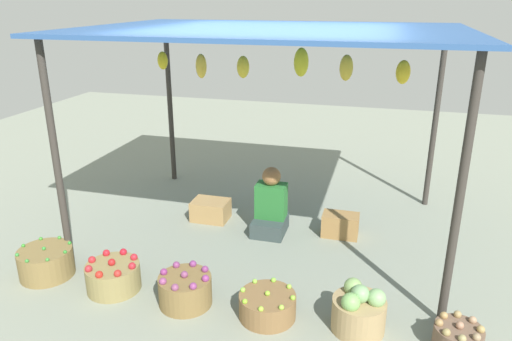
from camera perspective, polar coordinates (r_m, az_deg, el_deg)
ground_plane at (r=5.67m, az=1.66°, el=-7.00°), size 14.00×14.00×0.00m
market_stall_structure at (r=5.08m, az=2.02°, el=14.95°), size 3.85×2.82×2.27m
vendor_person at (r=5.51m, az=1.74°, el=-4.43°), size 0.36×0.44×0.78m
basket_green_chilies at (r=5.18m, az=-23.48°, el=-9.89°), size 0.51×0.51×0.31m
basket_red_apples at (r=4.75m, az=-16.47°, el=-11.84°), size 0.49×0.49×0.31m
basket_purple_onions at (r=4.41m, az=-8.34°, el=-13.72°), size 0.47×0.47×0.32m
basket_limes at (r=4.23m, az=1.35°, el=-15.62°), size 0.48×0.48×0.25m
basket_cabbages at (r=4.14m, az=12.01°, el=-15.85°), size 0.43×0.43×0.41m
basket_potatoes at (r=4.19m, az=22.67°, el=-17.78°), size 0.37×0.37×0.26m
wooden_crate_near_vendor at (r=5.90m, az=-5.37°, el=-4.65°), size 0.43×0.32×0.24m
wooden_crate_stacked_rear at (r=5.57m, az=9.90°, el=-6.35°), size 0.40×0.25×0.26m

